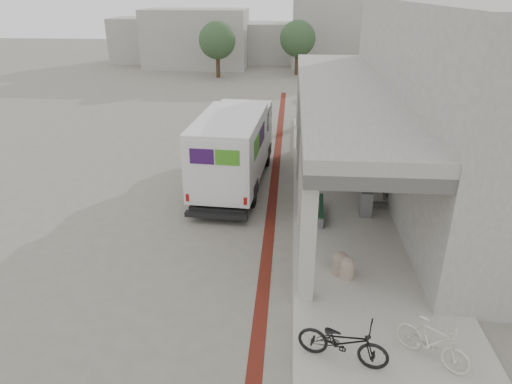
# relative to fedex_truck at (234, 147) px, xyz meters

# --- Properties ---
(ground) EXTENTS (120.00, 120.00, 0.00)m
(ground) POSITION_rel_fedex_truck_xyz_m (0.60, -3.89, -1.63)
(ground) COLOR #6C685C
(ground) RESTS_ON ground
(bike_lane_stripe) EXTENTS (0.35, 40.00, 0.01)m
(bike_lane_stripe) POSITION_rel_fedex_truck_xyz_m (1.60, -1.89, -1.63)
(bike_lane_stripe) COLOR #541910
(bike_lane_stripe) RESTS_ON ground
(sidewalk) EXTENTS (4.40, 28.00, 0.12)m
(sidewalk) POSITION_rel_fedex_truck_xyz_m (4.60, -3.89, -1.57)
(sidewalk) COLOR #9F9B8F
(sidewalk) RESTS_ON ground
(transit_building) EXTENTS (7.60, 17.00, 7.00)m
(transit_building) POSITION_rel_fedex_truck_xyz_m (7.43, 0.61, 1.77)
(transit_building) COLOR gray
(transit_building) RESTS_ON ground
(distant_backdrop) EXTENTS (28.00, 10.00, 6.50)m
(distant_backdrop) POSITION_rel_fedex_truck_xyz_m (-2.24, 31.99, 1.07)
(distant_backdrop) COLOR gray
(distant_backdrop) RESTS_ON ground
(tree_left) EXTENTS (3.20, 3.20, 4.80)m
(tree_left) POSITION_rel_fedex_truck_xyz_m (-4.40, 24.11, 1.55)
(tree_left) COLOR #38281C
(tree_left) RESTS_ON ground
(tree_mid) EXTENTS (3.20, 3.20, 4.80)m
(tree_mid) POSITION_rel_fedex_truck_xyz_m (2.60, 26.11, 1.55)
(tree_mid) COLOR #38281C
(tree_mid) RESTS_ON ground
(tree_right) EXTENTS (3.20, 3.20, 4.80)m
(tree_right) POSITION_rel_fedex_truck_xyz_m (10.60, 25.11, 1.55)
(tree_right) COLOR #38281C
(tree_right) RESTS_ON ground
(fedex_truck) EXTENTS (2.70, 7.32, 3.07)m
(fedex_truck) POSITION_rel_fedex_truck_xyz_m (0.00, 0.00, 0.00)
(fedex_truck) COLOR black
(fedex_truck) RESTS_ON ground
(bench) EXTENTS (0.50, 1.96, 0.46)m
(bench) POSITION_rel_fedex_truck_xyz_m (3.20, -2.85, -1.19)
(bench) COLOR slate
(bench) RESTS_ON sidewalk
(bollard_near) EXTENTS (0.45, 0.45, 0.67)m
(bollard_near) POSITION_rel_fedex_truck_xyz_m (3.69, -6.26, -1.18)
(bollard_near) COLOR gray
(bollard_near) RESTS_ON sidewalk
(bollard_far) EXTENTS (0.42, 0.42, 0.62)m
(bollard_far) POSITION_rel_fedex_truck_xyz_m (3.86, -6.42, -1.20)
(bollard_far) COLOR gray
(bollard_far) RESTS_ON sidewalk
(utility_cabinet) EXTENTS (0.44, 0.57, 0.90)m
(utility_cabinet) POSITION_rel_fedex_truck_xyz_m (4.90, -2.54, -1.06)
(utility_cabinet) COLOR gray
(utility_cabinet) RESTS_ON sidewalk
(bicycle_black) EXTENTS (2.04, 1.18, 1.01)m
(bicycle_black) POSITION_rel_fedex_truck_xyz_m (3.44, -9.52, -1.01)
(bicycle_black) COLOR black
(bicycle_black) RESTS_ON sidewalk
(bicycle_cream) EXTENTS (1.58, 1.45, 1.01)m
(bicycle_cream) POSITION_rel_fedex_truck_xyz_m (5.31, -9.39, -1.01)
(bicycle_cream) COLOR beige
(bicycle_cream) RESTS_ON sidewalk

